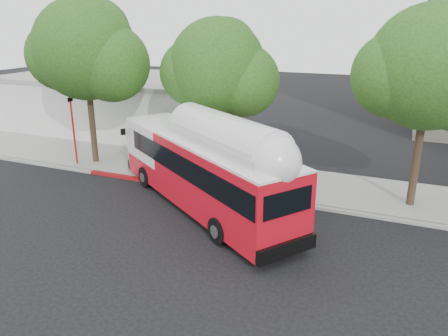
# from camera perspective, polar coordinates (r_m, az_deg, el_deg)

# --- Properties ---
(ground) EXTENTS (120.00, 120.00, 0.00)m
(ground) POSITION_cam_1_polar(r_m,az_deg,el_deg) (19.14, -5.29, -7.33)
(ground) COLOR black
(ground) RESTS_ON ground
(sidewalk) EXTENTS (60.00, 5.00, 0.15)m
(sidewalk) POSITION_cam_1_polar(r_m,az_deg,el_deg) (24.57, 1.78, -1.06)
(sidewalk) COLOR gray
(sidewalk) RESTS_ON ground
(curb_strip) EXTENTS (60.00, 0.30, 0.15)m
(curb_strip) POSITION_cam_1_polar(r_m,az_deg,el_deg) (22.32, -0.62, -3.13)
(curb_strip) COLOR gray
(curb_strip) RESTS_ON ground
(red_curb_segment) EXTENTS (10.00, 0.32, 0.16)m
(red_curb_segment) POSITION_cam_1_polar(r_m,az_deg,el_deg) (23.59, -7.33, -2.05)
(red_curb_segment) COLOR maroon
(red_curb_segment) RESTS_ON ground
(street_tree_left) EXTENTS (6.67, 5.80, 9.74)m
(street_tree_left) POSITION_cam_1_polar(r_m,az_deg,el_deg) (26.68, -16.77, 14.12)
(street_tree_left) COLOR #2D2116
(street_tree_left) RESTS_ON ground
(street_tree_mid) EXTENTS (5.75, 5.00, 8.62)m
(street_tree_mid) POSITION_cam_1_polar(r_m,az_deg,el_deg) (23.08, 0.12, 12.55)
(street_tree_mid) COLOR #2D2116
(street_tree_mid) RESTS_ON ground
(street_tree_right) EXTENTS (6.21, 5.40, 9.18)m
(street_tree_right) POSITION_cam_1_polar(r_m,az_deg,el_deg) (21.12, 26.41, 11.05)
(street_tree_right) COLOR #2D2116
(street_tree_right) RESTS_ON ground
(low_commercial_bldg) EXTENTS (16.20, 10.20, 4.25)m
(low_commercial_bldg) POSITION_cam_1_polar(r_m,az_deg,el_deg) (37.16, -14.57, 8.44)
(low_commercial_bldg) COLOR silver
(low_commercial_bldg) RESTS_ON ground
(transit_bus) EXTENTS (11.97, 9.32, 3.86)m
(transit_bus) POSITION_cam_1_polar(r_m,az_deg,el_deg) (20.02, -2.78, -0.49)
(transit_bus) COLOR red
(transit_bus) RESTS_ON ground
(signal_pole) EXTENTS (0.12, 0.39, 4.17)m
(signal_pole) POSITION_cam_1_polar(r_m,az_deg,el_deg) (27.44, -19.03, 4.52)
(signal_pole) COLOR red
(signal_pole) RESTS_ON ground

